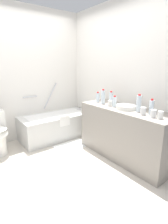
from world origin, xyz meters
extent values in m
plane|color=beige|center=(0.00, 0.00, 0.00)|extent=(3.81, 3.81, 0.00)
cube|color=white|center=(0.00, 1.39, 1.30)|extent=(3.21, 0.10, 2.59)
cube|color=white|center=(1.45, 0.00, 1.30)|extent=(0.10, 3.07, 2.59)
cube|color=silver|center=(0.63, 0.99, 0.25)|extent=(1.48, 0.69, 0.49)
cube|color=white|center=(0.63, 0.99, 0.45)|extent=(1.22, 0.50, 0.09)
cylinder|color=silver|center=(1.20, 0.99, 0.53)|extent=(0.09, 0.03, 0.03)
cylinder|color=silver|center=(0.67, 1.31, 0.84)|extent=(0.34, 0.03, 0.55)
cylinder|color=silver|center=(0.22, 1.31, 0.87)|extent=(0.29, 0.03, 0.03)
cube|color=white|center=(0.63, 0.66, 0.44)|extent=(0.22, 0.03, 0.20)
cube|color=gray|center=(1.12, -0.43, 0.42)|extent=(0.57, 1.60, 0.84)
cylinder|color=white|center=(1.09, -0.46, 0.87)|extent=(0.30, 0.30, 0.06)
cylinder|color=#A6A6AC|center=(1.28, -0.46, 0.86)|extent=(0.02, 0.02, 0.05)
cylinder|color=#A6A6AC|center=(1.23, -0.46, 0.89)|extent=(0.10, 0.02, 0.02)
cylinder|color=#A6A6AC|center=(1.28, -0.52, 0.85)|extent=(0.03, 0.03, 0.04)
cylinder|color=#A6A6AC|center=(1.28, -0.40, 0.85)|extent=(0.03, 0.03, 0.04)
cylinder|color=silver|center=(1.10, -0.88, 0.94)|extent=(0.06, 0.06, 0.20)
cylinder|color=red|center=(1.10, -0.88, 1.05)|extent=(0.03, 0.03, 0.02)
cylinder|color=silver|center=(1.10, -0.11, 0.95)|extent=(0.07, 0.07, 0.22)
cylinder|color=red|center=(1.10, -0.11, 1.06)|extent=(0.04, 0.04, 0.02)
cylinder|color=silver|center=(1.07, 0.05, 0.95)|extent=(0.07, 0.07, 0.24)
cylinder|color=red|center=(1.07, 0.05, 1.08)|extent=(0.04, 0.04, 0.02)
cylinder|color=silver|center=(1.05, -0.24, 0.92)|extent=(0.06, 0.06, 0.16)
cylinder|color=red|center=(1.05, -0.24, 1.01)|extent=(0.04, 0.04, 0.02)
cylinder|color=silver|center=(1.08, 0.20, 0.92)|extent=(0.06, 0.06, 0.17)
cylinder|color=red|center=(1.08, 0.20, 1.02)|extent=(0.04, 0.04, 0.02)
cylinder|color=silver|center=(1.11, -0.67, 0.96)|extent=(0.07, 0.07, 0.24)
cylinder|color=red|center=(1.11, -0.67, 1.09)|extent=(0.04, 0.04, 0.02)
cylinder|color=white|center=(1.04, -1.05, 0.88)|extent=(0.07, 0.07, 0.10)
cylinder|color=white|center=(1.02, -0.96, 0.89)|extent=(0.07, 0.07, 0.10)
cylinder|color=white|center=(1.03, -0.16, 0.88)|extent=(0.07, 0.07, 0.09)
cylinder|color=white|center=(1.03, -0.80, 0.89)|extent=(0.07, 0.07, 0.10)
cube|color=white|center=(0.62, 0.41, 0.01)|extent=(0.63, 0.38, 0.01)
camera|label=1|loc=(-1.03, -2.17, 1.51)|focal=28.07mm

